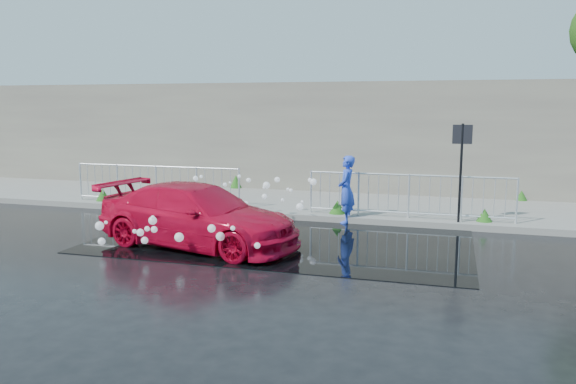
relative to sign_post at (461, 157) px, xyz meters
name	(u,v)px	position (x,y,z in m)	size (l,w,h in m)	color
ground	(248,247)	(-4.20, -3.10, -1.72)	(90.00, 90.00, 0.00)	black
pavement	(308,204)	(-4.20, 1.90, -1.65)	(30.00, 4.00, 0.15)	slate
curb	(289,216)	(-4.20, -0.10, -1.64)	(30.00, 0.25, 0.16)	slate
retaining_wall	(325,137)	(-4.20, 4.10, 0.18)	(30.00, 0.60, 3.50)	#686058
puddle	(285,238)	(-3.70, -2.10, -1.72)	(8.00, 5.00, 0.01)	black
sign_post	(461,157)	(0.00, 0.00, 0.00)	(0.45, 0.06, 2.50)	black
railing_left	(156,183)	(-8.20, 0.25, -0.99)	(5.05, 0.05, 1.10)	silver
railing_right	(409,194)	(-1.20, 0.25, -0.99)	(5.05, 0.05, 1.10)	silver
weeds	(289,196)	(-4.67, 1.49, -1.40)	(12.17, 3.93, 0.43)	#134713
water_spray	(208,205)	(-5.50, -2.20, -1.05)	(3.65, 5.54, 0.98)	white
red_car	(198,216)	(-5.24, -3.27, -1.08)	(1.81, 4.46, 1.30)	red
person	(346,190)	(-2.70, -0.10, -0.88)	(0.62, 0.40, 1.69)	blue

